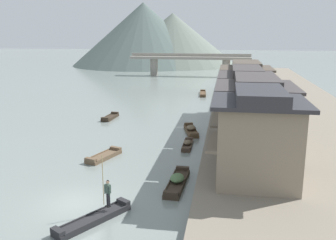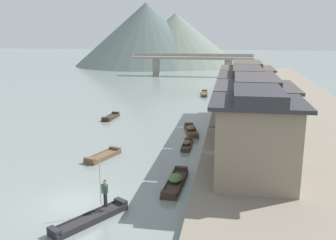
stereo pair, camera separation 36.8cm
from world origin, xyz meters
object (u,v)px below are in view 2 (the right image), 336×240
Objects in this scene: boat_moored_third at (187,144)px; boat_midriver_upstream at (191,130)px; boat_moored_second at (175,182)px; house_waterfront_nearest at (256,137)px; boatman_person at (105,190)px; house_waterfront_narrow at (246,88)px; boat_moored_nearest at (111,117)px; boat_moored_far at (103,156)px; boat_midriver_drifting at (204,94)px; house_waterfront_tall at (246,98)px; boat_foreground_poled at (90,219)px; house_waterfront_second at (254,115)px; stone_bridge at (192,61)px.

boat_midriver_upstream is at bearing 91.70° from boat_moored_third.
boat_moored_second is 0.78× the size of house_waterfront_nearest.
house_waterfront_narrow is at bearing 72.23° from boatman_person.
boat_moored_far is (3.91, -13.92, -0.00)m from boat_moored_nearest.
house_waterfront_narrow is (16.01, 3.74, 3.46)m from boat_moored_nearest.
boat_moored_nearest is 0.66× the size of boat_midriver_drifting.
house_waterfront_tall is at bearing 47.99° from boat_moored_third.
house_waterfront_narrow is at bearing 71.76° from boat_foreground_poled.
house_waterfront_nearest is (11.97, -4.48, 3.48)m from boat_moored_far.
house_waterfront_nearest is (9.09, 5.85, 3.48)m from boat_foreground_poled.
boat_midriver_upstream is at bearing -123.89° from house_waterfront_narrow.
house_waterfront_tall is (11.85, 10.13, 3.47)m from boat_moored_far.
boat_moored_third is 6.87m from house_waterfront_second.
boat_midriver_drifting is 17.12m from house_waterfront_narrow.
stone_bridge reaches higher than boat_foreground_poled.
house_waterfront_narrow is (8.67, 27.04, 2.10)m from boatman_person.
house_waterfront_nearest is (5.43, -8.71, 3.43)m from boat_moored_third.
house_waterfront_narrow reaches higher than boatman_person.
house_waterfront_second is at bearing -89.63° from house_waterfront_narrow.
house_waterfront_nearest is (5.19, 0.14, 3.37)m from boat_moored_second.
boat_foreground_poled is at bearing -120.73° from boatman_person.
boat_foreground_poled reaches higher than boat_moored_nearest.
house_waterfront_narrow reaches higher than boat_moored_far.
house_waterfront_second is 1.04× the size of house_waterfront_narrow.
house_waterfront_nearest reaches higher than boat_moored_nearest.
house_waterfront_tall is at bearing -91.95° from house_waterfront_narrow.
boat_moored_second is 1.05× the size of boat_midriver_upstream.
boat_moored_third is 4.92m from boat_midriver_upstream.
boat_moored_nearest is 24.55m from house_waterfront_nearest.
boat_moored_nearest is 46.29m from stone_bridge.
house_waterfront_tall reaches higher than stone_bridge.
house_waterfront_nearest is 0.83× the size of house_waterfront_tall.
house_waterfront_tall reaches higher than boat_moored_far.
boat_moored_third is 0.50× the size of house_waterfront_narrow.
boat_midriver_upstream is (-0.39, 13.76, 0.00)m from boat_moored_second.
house_waterfront_tall is (15.75, -3.79, 3.46)m from boat_moored_nearest.
house_waterfront_second is (9.32, 12.72, 3.46)m from boat_foreground_poled.
boat_foreground_poled is 1.50× the size of boatman_person.
boat_moored_third is at bearing -88.95° from boat_midriver_drifting.
house_waterfront_second and house_waterfront_tall have the same top height.
house_waterfront_narrow is at bearing 67.47° from boat_moored_third.
boat_moored_second is at bearing -88.83° from boat_midriver_drifting.
boat_midriver_drifting is 0.77× the size of house_waterfront_narrow.
boat_midriver_upstream is at bearing 91.62° from boat_moored_second.
stone_bridge is at bearing 101.01° from house_waterfront_second.
boat_moored_nearest is at bearing -117.12° from boat_midriver_drifting.
boatman_person reaches higher than boat_foreground_poled.
boat_moored_nearest is at bearing 144.43° from house_waterfront_second.
boat_midriver_drifting is at bearing 98.98° from house_waterfront_nearest.
boat_moored_third is 0.76× the size of boat_midriver_upstream.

